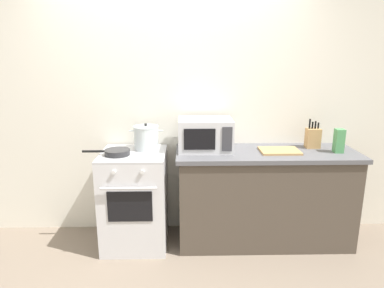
# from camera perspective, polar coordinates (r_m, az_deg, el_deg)

# --- Properties ---
(ground_plane) EXTENTS (10.00, 10.00, 0.00)m
(ground_plane) POSITION_cam_1_polar(r_m,az_deg,el_deg) (3.07, -3.68, -21.41)
(ground_plane) COLOR #7A6B5B
(back_wall) EXTENTS (4.40, 0.10, 2.50)m
(back_wall) POSITION_cam_1_polar(r_m,az_deg,el_deg) (3.50, 1.57, 5.52)
(back_wall) COLOR silver
(back_wall) RESTS_ON ground_plane
(lower_cabinet_right) EXTENTS (1.64, 0.56, 0.88)m
(lower_cabinet_right) POSITION_cam_1_polar(r_m,az_deg,el_deg) (3.47, 11.82, -8.82)
(lower_cabinet_right) COLOR #4C4238
(lower_cabinet_right) RESTS_ON ground_plane
(countertop_right) EXTENTS (1.70, 0.60, 0.04)m
(countertop_right) POSITION_cam_1_polar(r_m,az_deg,el_deg) (3.32, 12.23, -1.51)
(countertop_right) COLOR #59595E
(countertop_right) RESTS_ON lower_cabinet_right
(stove) EXTENTS (0.60, 0.64, 0.92)m
(stove) POSITION_cam_1_polar(r_m,az_deg,el_deg) (3.39, -9.38, -8.91)
(stove) COLOR silver
(stove) RESTS_ON ground_plane
(stock_pot) EXTENTS (0.32, 0.24, 0.25)m
(stock_pot) POSITION_cam_1_polar(r_m,az_deg,el_deg) (3.31, -7.56, 1.04)
(stock_pot) COLOR silver
(stock_pot) RESTS_ON stove
(frying_pan) EXTENTS (0.43, 0.23, 0.05)m
(frying_pan) POSITION_cam_1_polar(r_m,az_deg,el_deg) (3.19, -12.34, -1.33)
(frying_pan) COLOR #28282B
(frying_pan) RESTS_ON stove
(microwave) EXTENTS (0.50, 0.37, 0.30)m
(microwave) POSITION_cam_1_polar(r_m,az_deg,el_deg) (3.25, 2.18, 1.56)
(microwave) COLOR silver
(microwave) RESTS_ON countertop_right
(cutting_board) EXTENTS (0.36, 0.26, 0.02)m
(cutting_board) POSITION_cam_1_polar(r_m,az_deg,el_deg) (3.32, 14.23, -1.09)
(cutting_board) COLOR tan
(cutting_board) RESTS_ON countertop_right
(knife_block) EXTENTS (0.13, 0.10, 0.28)m
(knife_block) POSITION_cam_1_polar(r_m,az_deg,el_deg) (3.54, 19.29, 0.98)
(knife_block) COLOR tan
(knife_block) RESTS_ON countertop_right
(pasta_box) EXTENTS (0.08, 0.08, 0.22)m
(pasta_box) POSITION_cam_1_polar(r_m,az_deg,el_deg) (3.45, 23.05, 0.48)
(pasta_box) COLOR #4C9356
(pasta_box) RESTS_ON countertop_right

